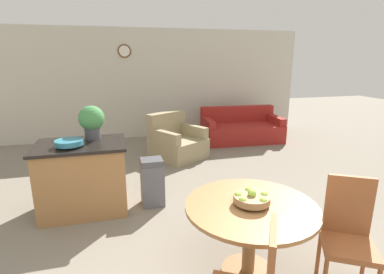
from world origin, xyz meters
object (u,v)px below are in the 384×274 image
object	(u,v)px
couch	(241,129)
armchair	(176,143)
kitchen_island	(83,177)
teal_bowl	(69,143)
dining_table	(250,221)
dining_chair_near_right	(348,231)
fruit_bowl	(252,198)
potted_plant	(92,120)
trash_bin	(152,182)

from	to	relation	value
couch	armchair	distance (m)	2.00
kitchen_island	teal_bowl	distance (m)	0.54
kitchen_island	couch	bearing A→B (deg)	37.87
couch	armchair	world-z (taller)	armchair
dining_table	dining_chair_near_right	size ratio (longest dim) A/B	1.18
dining_chair_near_right	armchair	xyz separation A→B (m)	(-0.68, 3.95, -0.25)
armchair	dining_table	bearing A→B (deg)	-121.53
dining_table	fruit_bowl	distance (m)	0.23
armchair	dining_chair_near_right	bearing A→B (deg)	-110.58
dining_chair_near_right	kitchen_island	distance (m)	3.13
dining_chair_near_right	teal_bowl	size ratio (longest dim) A/B	3.00
potted_plant	armchair	world-z (taller)	potted_plant
teal_bowl	dining_table	bearing A→B (deg)	-43.39
teal_bowl	kitchen_island	bearing A→B (deg)	48.99
potted_plant	trash_bin	xyz separation A→B (m)	(0.75, -0.29, -0.85)
kitchen_island	potted_plant	bearing A→B (deg)	53.08
kitchen_island	trash_bin	size ratio (longest dim) A/B	1.69
fruit_bowl	kitchen_island	world-z (taller)	kitchen_island
teal_bowl	trash_bin	distance (m)	1.20
dining_table	fruit_bowl	xyz separation A→B (m)	(-0.00, 0.00, 0.23)
kitchen_island	armchair	size ratio (longest dim) A/B	0.90
fruit_bowl	dining_table	bearing A→B (deg)	-33.03
trash_bin	kitchen_island	bearing A→B (deg)	174.29
dining_chair_near_right	armchair	bearing A→B (deg)	-49.40
potted_plant	couch	bearing A→B (deg)	36.95
fruit_bowl	potted_plant	xyz separation A→B (m)	(-1.43, 1.93, 0.40)
dining_table	teal_bowl	bearing A→B (deg)	136.61
teal_bowl	dining_chair_near_right	bearing A→B (deg)	-38.64
dining_chair_near_right	potted_plant	xyz separation A→B (m)	(-2.18, 2.28, 0.64)
dining_chair_near_right	kitchen_island	bearing A→B (deg)	-10.79
dining_table	kitchen_island	bearing A→B (deg)	132.54
fruit_bowl	dining_chair_near_right	bearing A→B (deg)	-25.25
dining_chair_near_right	fruit_bowl	xyz separation A→B (m)	(-0.75, 0.36, 0.24)
kitchen_island	teal_bowl	size ratio (longest dim) A/B	3.34
kitchen_island	trash_bin	xyz separation A→B (m)	(0.90, -0.09, -0.14)
fruit_bowl	kitchen_island	bearing A→B (deg)	132.53
kitchen_island	couch	world-z (taller)	kitchen_island
couch	dining_table	bearing A→B (deg)	-109.28
dining_table	armchair	xyz separation A→B (m)	(0.08, 3.59, -0.26)
couch	armchair	bearing A→B (deg)	-151.42
teal_bowl	couch	size ratio (longest dim) A/B	0.17
trash_bin	couch	world-z (taller)	couch
fruit_bowl	potted_plant	distance (m)	2.43
trash_bin	dining_table	bearing A→B (deg)	-67.35
fruit_bowl	trash_bin	world-z (taller)	fruit_bowl
fruit_bowl	armchair	size ratio (longest dim) A/B	0.26
dining_chair_near_right	armchair	world-z (taller)	dining_chair_near_right
armchair	couch	bearing A→B (deg)	-5.59
dining_table	teal_bowl	xyz separation A→B (m)	(-1.69, 1.60, 0.43)
dining_chair_near_right	fruit_bowl	world-z (taller)	dining_chair_near_right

